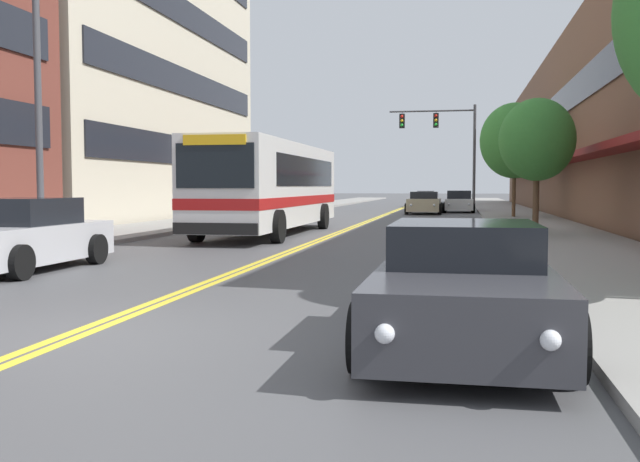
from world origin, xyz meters
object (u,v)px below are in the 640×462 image
at_px(traffic_signal_mast, 446,137).
at_px(street_tree_right_far, 515,141).
at_px(city_bus, 272,184).
at_px(street_lamp_left_near, 47,71).
at_px(car_charcoal_moving_lead, 426,198).
at_px(car_red_parked_left_mid, 286,207).
at_px(car_dark_grey_parked_right_foreground, 464,287).
at_px(car_silver_parked_left_near, 20,237).
at_px(street_tree_right_mid, 537,140).
at_px(car_black_moving_third, 424,200).
at_px(car_beige_moving_second, 424,203).
at_px(car_white_parked_right_mid, 459,202).

height_order(traffic_signal_mast, street_tree_right_far, traffic_signal_mast).
xyz_separation_m(city_bus, street_lamp_left_near, (-2.82, -9.42, 2.56)).
bearing_deg(car_charcoal_moving_lead, traffic_signal_mast, -83.97).
bearing_deg(city_bus, car_red_parked_left_mid, 101.08).
bearing_deg(street_tree_right_far, car_dark_grey_parked_right_foreground, -95.13).
xyz_separation_m(car_silver_parked_left_near, street_tree_right_mid, (11.13, 11.48, 2.53)).
bearing_deg(car_black_moving_third, street_tree_right_mid, -81.15).
bearing_deg(city_bus, street_lamp_left_near, -106.67).
relative_size(car_dark_grey_parked_right_foreground, car_charcoal_moving_lead, 1.04).
relative_size(car_silver_parked_left_near, car_beige_moving_second, 0.98).
height_order(car_charcoal_moving_lead, car_beige_moving_second, car_beige_moving_second).
relative_size(car_white_parked_right_mid, street_tree_right_far, 0.71).
xyz_separation_m(car_charcoal_moving_lead, street_tree_right_mid, (5.49, -42.17, 2.61)).
xyz_separation_m(street_tree_right_mid, street_tree_right_far, (0.29, 13.60, 0.82)).
bearing_deg(street_tree_right_mid, car_beige_moving_second, 103.09).
xyz_separation_m(car_black_moving_third, street_tree_right_far, (5.54, -20.12, 3.43)).
height_order(car_beige_moving_second, traffic_signal_mast, traffic_signal_mast).
height_order(car_charcoal_moving_lead, street_tree_right_far, street_tree_right_far).
relative_size(car_silver_parked_left_near, car_charcoal_moving_lead, 1.03).
bearing_deg(car_red_parked_left_mid, traffic_signal_mast, 55.63).
distance_m(car_silver_parked_left_near, street_tree_right_far, 27.77).
relative_size(car_red_parked_left_mid, car_beige_moving_second, 0.99).
bearing_deg(city_bus, street_tree_right_far, 55.36).
height_order(car_white_parked_right_mid, street_tree_right_mid, street_tree_right_mid).
bearing_deg(car_dark_grey_parked_right_foreground, car_black_moving_third, 93.22).
bearing_deg(street_tree_right_mid, car_charcoal_moving_lead, 97.42).
xyz_separation_m(car_red_parked_left_mid, street_tree_right_far, (11.35, 2.95, 3.39)).
relative_size(car_black_moving_third, street_lamp_left_near, 0.67).
distance_m(car_red_parked_left_mid, car_beige_moving_second, 11.06).
relative_size(city_bus, street_lamp_left_near, 1.61).
distance_m(car_charcoal_moving_lead, street_tree_right_mid, 42.60).
xyz_separation_m(car_charcoal_moving_lead, street_lamp_left_near, (-6.34, -51.44, 3.75)).
bearing_deg(street_tree_right_mid, car_black_moving_third, 98.85).
distance_m(car_dark_grey_parked_right_foreground, car_beige_moving_second, 36.24).
bearing_deg(car_red_parked_left_mid, car_dark_grey_parked_right_foreground, -72.40).
xyz_separation_m(car_red_parked_left_mid, traffic_signal_mast, (7.71, 11.27, 4.20)).
height_order(car_charcoal_moving_lead, traffic_signal_mast, traffic_signal_mast).
bearing_deg(car_charcoal_moving_lead, street_tree_right_mid, -82.58).
xyz_separation_m(car_white_parked_right_mid, car_beige_moving_second, (-2.08, -3.06, 0.00)).
height_order(car_white_parked_right_mid, car_black_moving_third, car_white_parked_right_mid).
relative_size(car_charcoal_moving_lead, street_lamp_left_near, 0.60).
height_order(car_beige_moving_second, street_tree_right_mid, street_tree_right_mid).
bearing_deg(street_tree_right_far, city_bus, -124.64).
height_order(street_lamp_left_near, street_tree_right_mid, street_lamp_left_near).
xyz_separation_m(car_red_parked_left_mid, car_charcoal_moving_lead, (5.57, 31.52, -0.04)).
bearing_deg(car_red_parked_left_mid, street_tree_right_mid, -43.92).
relative_size(city_bus, car_charcoal_moving_lead, 2.67).
distance_m(car_red_parked_left_mid, street_tree_right_far, 12.21).
bearing_deg(car_charcoal_moving_lead, car_beige_moving_second, -87.63).
distance_m(car_black_moving_third, traffic_signal_mast, 12.68).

